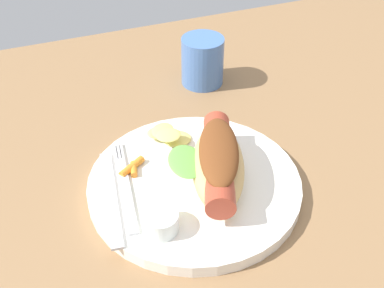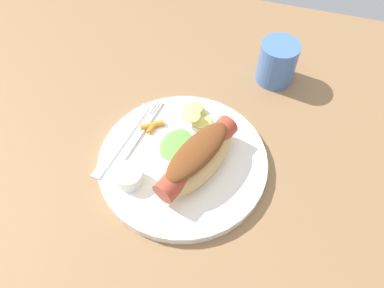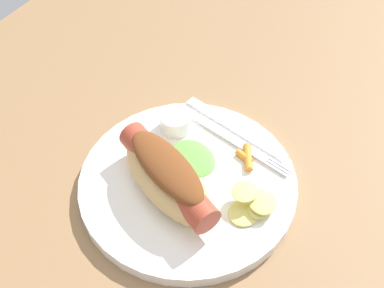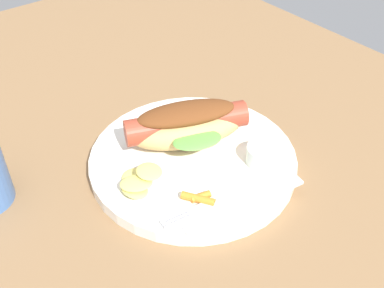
{
  "view_description": "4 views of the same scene",
  "coord_description": "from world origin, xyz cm",
  "views": [
    {
      "loc": [
        -16.22,
        -40.13,
        41.18
      ],
      "look_at": [
        -0.67,
        -0.38,
        6.54
      ],
      "focal_mm": 44.55,
      "sensor_mm": 36.0,
      "label": 1
    },
    {
      "loc": [
        9.62,
        -30.67,
        49.21
      ],
      "look_at": [
        0.37,
        0.33,
        3.86
      ],
      "focal_mm": 35.06,
      "sensor_mm": 36.0,
      "label": 2
    },
    {
      "loc": [
        31.26,
        19.86,
        51.57
      ],
      "look_at": [
        -2.26,
        -1.6,
        6.22
      ],
      "focal_mm": 49.87,
      "sensor_mm": 36.0,
      "label": 3
    },
    {
      "loc": [
        -35.06,
        26.29,
        39.92
      ],
      "look_at": [
        -1.03,
        -0.72,
        3.9
      ],
      "focal_mm": 43.81,
      "sensor_mm": 36.0,
      "label": 4
    }
  ],
  "objects": [
    {
      "name": "ground_plane",
      "position": [
        0.0,
        0.0,
        -0.9
      ],
      "size": [
        120.0,
        90.0,
        1.8
      ],
      "primitive_type": "cube",
      "color": "olive"
    },
    {
      "name": "sauce_ramekin",
      "position": [
        -6.93,
        -7.03,
        2.75
      ],
      "size": [
        4.07,
        4.07,
        2.31
      ],
      "primitive_type": "cylinder",
      "color": "white",
      "rests_on": "plate"
    },
    {
      "name": "plate",
      "position": [
        -0.66,
        -1.16,
        0.8
      ],
      "size": [
        25.82,
        25.82,
        1.6
      ],
      "primitive_type": "cylinder",
      "color": "white",
      "rests_on": "ground_plane"
    },
    {
      "name": "hot_dog",
      "position": [
        1.84,
        -2.18,
        4.44
      ],
      "size": [
        12.14,
        15.88,
        5.59
      ],
      "rotation": [
        0.0,
        0.0,
        1.19
      ],
      "color": "tan",
      "rests_on": "plate"
    },
    {
      "name": "drinking_cup",
      "position": [
        9.71,
        21.58,
        3.86
      ],
      "size": [
        6.72,
        6.72,
        7.72
      ],
      "primitive_type": "cylinder",
      "color": "#4770B2",
      "rests_on": "ground_plane"
    },
    {
      "name": "chips_pile",
      "position": [
        -1.16,
        7.17,
        2.6
      ],
      "size": [
        5.91,
        5.74,
        2.23
      ],
      "color": "#D8D06C",
      "rests_on": "plate"
    },
    {
      "name": "fork",
      "position": [
        -8.84,
        0.5,
        1.8
      ],
      "size": [
        3.37,
        15.7,
        0.4
      ],
      "rotation": [
        0.0,
        0.0,
        1.43
      ],
      "color": "silver",
      "rests_on": "plate"
    },
    {
      "name": "knife",
      "position": [
        -10.8,
        -0.5,
        1.78
      ],
      "size": [
        3.69,
        15.59,
        0.36
      ],
      "primitive_type": "cube",
      "rotation": [
        0.0,
        0.0,
        1.42
      ],
      "color": "silver",
      "rests_on": "plate"
    },
    {
      "name": "carrot_garnish",
      "position": [
        -7.16,
        3.16,
        2.04
      ],
      "size": [
        3.74,
        3.12,
        0.92
      ],
      "color": "orange",
      "rests_on": "plate"
    }
  ]
}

